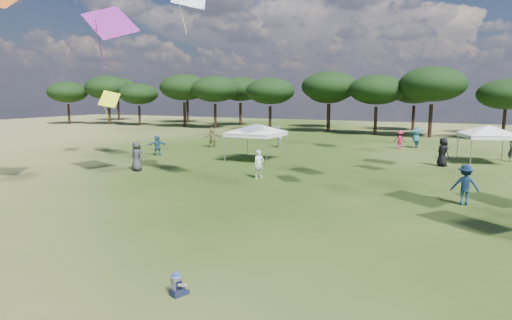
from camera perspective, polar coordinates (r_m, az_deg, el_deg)
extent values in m
cylinder|color=black|center=(73.15, -23.67, 5.62)|extent=(0.35, 0.35, 3.09)
ellipsoid|color=black|center=(73.09, -23.84, 8.29)|extent=(6.01, 6.01, 3.24)
cylinder|color=black|center=(70.07, -18.97, 5.95)|extent=(0.40, 0.40, 3.51)
ellipsoid|color=black|center=(70.01, -19.13, 9.11)|extent=(6.82, 6.82, 3.68)
cylinder|color=black|center=(66.17, -15.27, 5.72)|extent=(0.33, 0.33, 2.92)
ellipsoid|color=black|center=(66.09, -15.38, 8.50)|extent=(5.67, 5.67, 3.06)
cylinder|color=black|center=(61.54, -9.49, 5.97)|extent=(0.40, 0.40, 3.49)
ellipsoid|color=black|center=(61.48, -9.58, 9.55)|extent=(6.79, 6.79, 3.66)
cylinder|color=black|center=(58.56, -5.46, 5.82)|extent=(0.38, 0.38, 3.32)
ellipsoid|color=black|center=(58.49, -5.51, 9.40)|extent=(6.44, 6.44, 3.47)
cylinder|color=black|center=(54.16, 1.90, 5.53)|extent=(0.36, 0.36, 3.14)
ellipsoid|color=black|center=(54.07, 1.92, 9.19)|extent=(6.11, 6.11, 3.29)
cylinder|color=black|center=(53.25, 9.65, 5.53)|extent=(0.40, 0.40, 3.46)
ellipsoid|color=black|center=(53.18, 9.75, 9.63)|extent=(6.73, 6.73, 3.63)
cylinder|color=black|center=(50.87, 15.64, 5.04)|extent=(0.37, 0.37, 3.21)
ellipsoid|color=black|center=(50.78, 15.80, 9.02)|extent=(6.24, 6.24, 3.36)
cylinder|color=black|center=(49.80, 22.22, 4.84)|extent=(0.41, 0.41, 3.56)
ellipsoid|color=black|center=(49.73, 22.48, 9.34)|extent=(6.91, 6.91, 3.73)
cylinder|color=black|center=(50.31, 30.14, 3.96)|extent=(0.33, 0.33, 2.88)
ellipsoid|color=black|center=(50.21, 30.41, 7.56)|extent=(5.60, 5.60, 3.02)
cylinder|color=black|center=(80.59, -17.85, 6.33)|extent=(0.41, 0.41, 3.56)
ellipsoid|color=black|center=(80.54, -17.98, 9.11)|extent=(6.92, 6.92, 3.73)
cylinder|color=black|center=(71.19, -9.09, 6.39)|extent=(0.41, 0.41, 3.62)
ellipsoid|color=black|center=(71.15, -9.17, 9.60)|extent=(7.03, 7.03, 3.79)
cylinder|color=black|center=(64.06, -2.08, 6.13)|extent=(0.39, 0.39, 3.37)
ellipsoid|color=black|center=(64.00, -2.10, 9.45)|extent=(6.54, 6.54, 3.53)
cylinder|color=black|center=(61.04, 9.58, 5.77)|extent=(0.36, 0.36, 3.11)
ellipsoid|color=black|center=(60.97, 9.66, 8.98)|extent=(6.05, 6.05, 3.26)
cylinder|color=black|center=(58.29, 20.23, 5.26)|extent=(0.37, 0.37, 3.20)
ellipsoid|color=black|center=(58.21, 20.41, 8.71)|extent=(6.21, 6.21, 3.35)
cylinder|color=black|center=(57.16, 30.17, 4.45)|extent=(0.34, 0.34, 2.99)
ellipsoid|color=black|center=(57.07, 30.43, 7.74)|extent=(5.81, 5.81, 3.13)
cylinder|color=gray|center=(29.28, -4.20, 1.56)|extent=(0.06, 0.06, 1.93)
cylinder|color=gray|center=(27.73, 1.38, 1.17)|extent=(0.06, 0.06, 1.93)
cylinder|color=gray|center=(32.00, -1.16, 2.19)|extent=(0.06, 0.06, 1.93)
cylinder|color=gray|center=(30.58, 4.06, 1.87)|extent=(0.06, 0.06, 1.93)
cube|color=white|center=(29.75, 0.02, 3.46)|extent=(3.52, 3.52, 0.25)
pyramid|color=white|center=(29.70, 0.02, 4.86)|extent=(6.80, 6.80, 0.60)
cylinder|color=gray|center=(30.86, 26.74, 0.99)|extent=(0.06, 0.06, 1.91)
cylinder|color=gray|center=(33.68, 25.27, 1.67)|extent=(0.06, 0.06, 1.91)
cylinder|color=gray|center=(34.61, 30.01, 1.50)|extent=(0.06, 0.06, 1.91)
cube|color=white|center=(32.63, 28.58, 2.83)|extent=(3.84, 3.84, 0.25)
pyramid|color=white|center=(32.58, 28.67, 4.10)|extent=(6.15, 6.15, 0.60)
cube|color=#161B33|center=(10.51, -10.54, -16.95)|extent=(0.31, 0.31, 0.18)
cube|color=#161B33|center=(10.68, -9.98, -16.77)|extent=(0.16, 0.23, 0.10)
cube|color=#161B33|center=(10.55, -9.47, -17.07)|extent=(0.16, 0.23, 0.10)
cube|color=white|center=(10.43, -10.58, -15.97)|extent=(0.27, 0.23, 0.24)
cylinder|color=white|center=(10.57, -10.71, -15.62)|extent=(0.15, 0.24, 0.14)
cylinder|color=white|center=(10.35, -9.81, -16.15)|extent=(0.15, 0.24, 0.14)
sphere|color=#E0B293|center=(10.36, -10.60, -15.16)|extent=(0.16, 0.16, 0.16)
cone|color=#5570C7|center=(10.35, -10.61, -14.97)|extent=(0.27, 0.27, 0.03)
cylinder|color=#5570C7|center=(10.33, -10.61, -14.78)|extent=(0.18, 0.18, 0.07)
imported|color=silver|center=(23.64, 0.40, -0.56)|extent=(0.66, 0.69, 1.59)
imported|color=#2A2A2E|center=(34.47, 30.90, 1.13)|extent=(0.40, 0.59, 1.58)
imported|color=#205361|center=(39.66, 20.56, 2.89)|extent=(1.83, 2.29, 1.90)
imported|color=black|center=(30.13, 23.64, 1.00)|extent=(1.06, 1.08, 1.88)
imported|color=#353339|center=(26.90, -15.63, 0.52)|extent=(1.00, 0.76, 1.84)
imported|color=#AF1D43|center=(38.61, 18.64, 2.59)|extent=(1.07, 0.70, 1.55)
imported|color=olive|center=(37.96, -5.83, 3.06)|extent=(1.51, 1.54, 1.76)
imported|color=navy|center=(20.01, 26.11, -2.99)|extent=(1.17, 0.75, 1.72)
imported|color=beige|center=(37.53, 2.89, 3.11)|extent=(1.04, 1.13, 1.87)
imported|color=#2B5B83|center=(33.45, -13.02, 1.94)|extent=(1.39, 1.32, 1.57)
plane|color=#E9FF1A|center=(34.68, -18.96, 7.69)|extent=(1.79, 1.98, 1.44)
plane|color=#872288|center=(23.21, -18.86, 16.97)|extent=(3.11, 2.64, 2.19)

